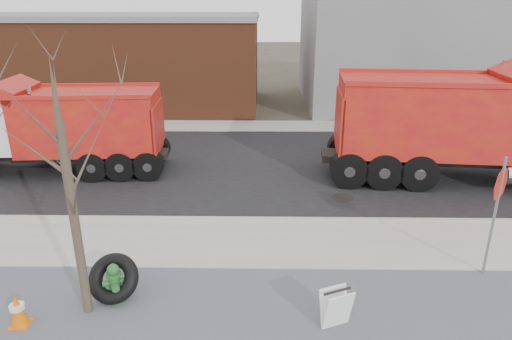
{
  "coord_description": "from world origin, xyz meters",
  "views": [
    {
      "loc": [
        0.39,
        -10.35,
        6.08
      ],
      "look_at": [
        0.2,
        2.06,
        1.4
      ],
      "focal_mm": 32.0,
      "sensor_mm": 36.0,
      "label": 1
    }
  ],
  "objects_px": {
    "fire_hydrant": "(115,284)",
    "dump_truck_red_a": "(464,123)",
    "dump_truck_red_b": "(62,127)",
    "sandwich_board": "(336,308)",
    "truck_tire": "(114,278)",
    "stop_sign": "(498,197)"
  },
  "relations": [
    {
      "from": "fire_hydrant",
      "to": "dump_truck_red_a",
      "type": "bearing_deg",
      "value": 12.66
    },
    {
      "from": "fire_hydrant",
      "to": "dump_truck_red_b",
      "type": "distance_m",
      "value": 8.8
    },
    {
      "from": "sandwich_board",
      "to": "dump_truck_red_a",
      "type": "bearing_deg",
      "value": 32.08
    },
    {
      "from": "truck_tire",
      "to": "sandwich_board",
      "type": "distance_m",
      "value": 4.7
    },
    {
      "from": "truck_tire",
      "to": "dump_truck_red_a",
      "type": "bearing_deg",
      "value": 35.02
    },
    {
      "from": "dump_truck_red_a",
      "to": "dump_truck_red_b",
      "type": "height_order",
      "value": "dump_truck_red_a"
    },
    {
      "from": "sandwich_board",
      "to": "dump_truck_red_b",
      "type": "relative_size",
      "value": 0.1
    },
    {
      "from": "stop_sign",
      "to": "sandwich_board",
      "type": "relative_size",
      "value": 3.54
    },
    {
      "from": "stop_sign",
      "to": "dump_truck_red_b",
      "type": "relative_size",
      "value": 0.36
    },
    {
      "from": "sandwich_board",
      "to": "stop_sign",
      "type": "bearing_deg",
      "value": 3.4
    },
    {
      "from": "fire_hydrant",
      "to": "truck_tire",
      "type": "xyz_separation_m",
      "value": [
        -0.05,
        0.09,
        0.07
      ]
    },
    {
      "from": "truck_tire",
      "to": "dump_truck_red_a",
      "type": "height_order",
      "value": "dump_truck_red_a"
    },
    {
      "from": "truck_tire",
      "to": "sandwich_board",
      "type": "relative_size",
      "value": 1.44
    },
    {
      "from": "sandwich_board",
      "to": "fire_hydrant",
      "type": "bearing_deg",
      "value": 147.01
    },
    {
      "from": "sandwich_board",
      "to": "dump_truck_red_b",
      "type": "bearing_deg",
      "value": 112.48
    },
    {
      "from": "stop_sign",
      "to": "sandwich_board",
      "type": "bearing_deg",
      "value": -176.54
    },
    {
      "from": "dump_truck_red_a",
      "to": "dump_truck_red_b",
      "type": "xyz_separation_m",
      "value": [
        -14.16,
        0.5,
        -0.32
      ]
    },
    {
      "from": "truck_tire",
      "to": "sandwich_board",
      "type": "height_order",
      "value": "truck_tire"
    },
    {
      "from": "truck_tire",
      "to": "dump_truck_red_a",
      "type": "relative_size",
      "value": 0.12
    },
    {
      "from": "dump_truck_red_b",
      "to": "dump_truck_red_a",
      "type": "bearing_deg",
      "value": 174.03
    },
    {
      "from": "sandwich_board",
      "to": "dump_truck_red_b",
      "type": "xyz_separation_m",
      "value": [
        -8.68,
        8.44,
        1.3
      ]
    },
    {
      "from": "dump_truck_red_a",
      "to": "dump_truck_red_b",
      "type": "bearing_deg",
      "value": -177.06
    }
  ]
}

